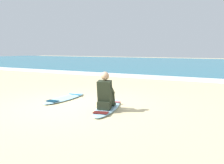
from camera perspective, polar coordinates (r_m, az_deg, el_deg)
name	(u,v)px	position (r m, az deg, el deg)	size (l,w,h in m)	color
ground_plane	(74,106)	(7.02, -8.87, -5.46)	(80.00, 80.00, 0.00)	beige
sea	(198,64)	(26.87, 19.51, 4.00)	(80.00, 28.00, 0.10)	teal
breaking_foam	(156,77)	(13.55, 10.35, 1.09)	(80.00, 0.90, 0.11)	white
surfboard_main	(108,108)	(6.55, -1.05, -6.00)	(1.04, 2.15, 0.08)	#9ED1E5
surfer_seated	(106,94)	(6.27, -1.51, -2.87)	(0.49, 0.76, 0.95)	black
surfboard_spare_near	(65,98)	(7.91, -10.95, -3.74)	(0.60, 1.98, 0.08)	#9ED1E5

